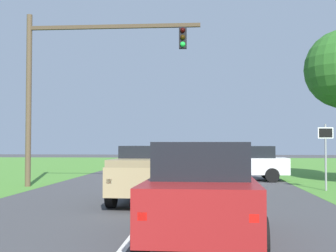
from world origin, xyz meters
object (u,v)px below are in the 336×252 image
Objects in this scene: traffic_light at (74,72)px; crossing_suv_far at (242,162)px; keep_moving_sign at (326,148)px; pickup_truck_lead at (152,173)px; red_suv_near at (203,188)px.

crossing_suv_far is (7.54, 3.81, -4.07)m from traffic_light.
keep_moving_sign reaches higher than crossing_suv_far.
pickup_truck_lead is 7.61m from keep_moving_sign.
keep_moving_sign reaches higher than red_suv_near.
red_suv_near is 0.96× the size of pickup_truck_lead.
crossing_suv_far is (1.98, 14.06, -0.09)m from red_suv_near.
traffic_light is at bearing 129.95° from pickup_truck_lead.
keep_moving_sign is at bearing -4.33° from traffic_light.
red_suv_near is 1.91× the size of keep_moving_sign.
red_suv_near is 10.66m from keep_moving_sign.
red_suv_near is at bearing -73.69° from pickup_truck_lead.
red_suv_near is at bearing -117.25° from keep_moving_sign.
traffic_light reaches higher than crossing_suv_far.
crossing_suv_far is at bearing 67.05° from pickup_truck_lead.
pickup_truck_lead is at bearing -148.96° from keep_moving_sign.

